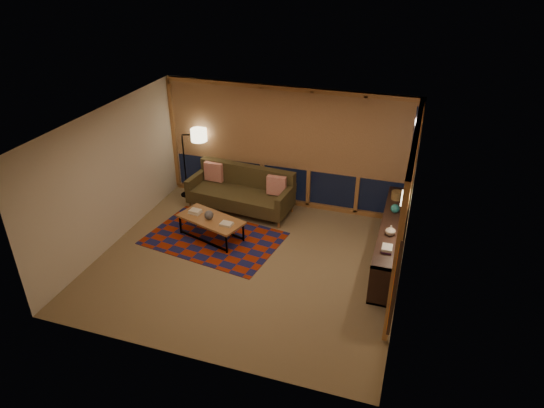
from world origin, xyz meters
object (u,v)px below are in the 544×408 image
(sofa, at_px, (240,191))
(coffee_table, at_px, (211,228))
(floor_lamp, at_px, (184,163))
(bookshelf, at_px, (390,239))

(sofa, height_order, coffee_table, sofa)
(coffee_table, height_order, floor_lamp, floor_lamp)
(sofa, relative_size, floor_lamp, 1.37)
(sofa, xyz_separation_m, floor_lamp, (-1.47, 0.28, 0.36))
(coffee_table, distance_m, floor_lamp, 2.12)
(coffee_table, xyz_separation_m, bookshelf, (3.48, 0.43, 0.16))
(floor_lamp, xyz_separation_m, bookshelf, (4.80, -1.10, -0.45))
(coffee_table, height_order, bookshelf, bookshelf)
(sofa, relative_size, bookshelf, 0.74)
(sofa, distance_m, floor_lamp, 1.54)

